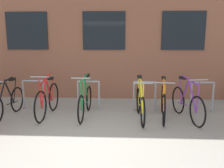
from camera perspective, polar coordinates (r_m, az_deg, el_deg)
The scene contains 9 objects.
ground_plane at distance 4.96m, azimuth -4.82°, elevation -12.49°, with size 42.00×42.00×0.00m, color gray.
storefront_building at distance 10.37m, azimuth -0.68°, elevation 18.31°, with size 28.00×5.17×6.58m.
bike_rack at distance 6.64m, azimuth -5.46°, elevation -1.88°, with size 6.62×0.05×0.81m.
bicycle_yellow at distance 5.98m, azimuth 6.58°, elevation -4.50°, with size 0.44×1.72×1.03m.
bicycle_purple at distance 6.20m, azimuth 16.94°, elevation -4.29°, with size 0.52×1.69×1.07m.
bicycle_black at distance 6.61m, azimuth -23.08°, elevation -3.95°, with size 0.44×1.71×1.01m.
bicycle_green at distance 6.22m, azimuth -6.20°, elevation -3.90°, with size 0.44×1.73×1.07m.
bicycle_red at distance 6.40m, azimuth -14.66°, elevation -3.57°, with size 0.44×1.73×1.09m.
bicycle_orange at distance 6.17m, azimuth 11.75°, elevation -4.06°, with size 0.44×1.78×0.99m.
Camera 1 is at (0.63, -4.51, 1.98)m, focal length 39.59 mm.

